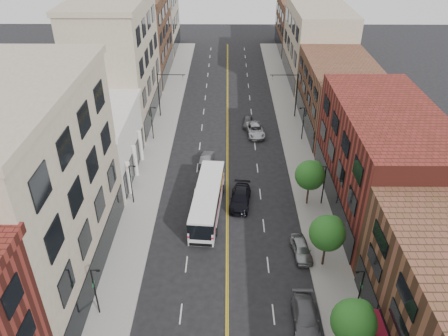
{
  "coord_description": "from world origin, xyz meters",
  "views": [
    {
      "loc": [
        -0.08,
        -17.35,
        30.54
      ],
      "look_at": [
        -0.39,
        23.9,
        5.0
      ],
      "focal_mm": 35.0,
      "sensor_mm": 36.0,
      "label": 1
    }
  ],
  "objects_px": {
    "car_parked_far": "(301,249)",
    "car_lane_a": "(240,198)",
    "city_bus": "(208,199)",
    "car_lane_behind": "(207,158)",
    "car_lane_b": "(255,130)",
    "car_lane_c": "(248,122)",
    "car_parked_mid": "(305,317)"
  },
  "relations": [
    {
      "from": "car_parked_far",
      "to": "car_lane_a",
      "type": "relative_size",
      "value": 0.76
    },
    {
      "from": "city_bus",
      "to": "car_parked_far",
      "type": "distance_m",
      "value": 11.91
    },
    {
      "from": "city_bus",
      "to": "car_lane_behind",
      "type": "relative_size",
      "value": 3.08
    },
    {
      "from": "car_lane_behind",
      "to": "car_lane_b",
      "type": "bearing_deg",
      "value": -122.7
    },
    {
      "from": "car_lane_b",
      "to": "car_lane_c",
      "type": "bearing_deg",
      "value": 102.83
    },
    {
      "from": "city_bus",
      "to": "car_lane_b",
      "type": "height_order",
      "value": "city_bus"
    },
    {
      "from": "car_lane_behind",
      "to": "car_lane_c",
      "type": "relative_size",
      "value": 1.09
    },
    {
      "from": "car_lane_behind",
      "to": "city_bus",
      "type": "bearing_deg",
      "value": 100.35
    },
    {
      "from": "car_parked_mid",
      "to": "car_lane_b",
      "type": "relative_size",
      "value": 0.94
    },
    {
      "from": "city_bus",
      "to": "car_lane_a",
      "type": "relative_size",
      "value": 2.25
    },
    {
      "from": "city_bus",
      "to": "car_lane_a",
      "type": "bearing_deg",
      "value": 27.68
    },
    {
      "from": "car_lane_behind",
      "to": "car_lane_a",
      "type": "xyz_separation_m",
      "value": [
        4.29,
        -9.35,
        0.14
      ]
    },
    {
      "from": "car_lane_b",
      "to": "car_parked_far",
      "type": "bearing_deg",
      "value": -88.59
    },
    {
      "from": "car_lane_a",
      "to": "car_lane_c",
      "type": "height_order",
      "value": "car_lane_a"
    },
    {
      "from": "car_parked_far",
      "to": "car_lane_b",
      "type": "relative_size",
      "value": 0.77
    },
    {
      "from": "car_parked_mid",
      "to": "car_lane_a",
      "type": "bearing_deg",
      "value": 108.09
    },
    {
      "from": "city_bus",
      "to": "car_lane_a",
      "type": "height_order",
      "value": "city_bus"
    },
    {
      "from": "car_parked_mid",
      "to": "car_lane_a",
      "type": "height_order",
      "value": "car_lane_a"
    },
    {
      "from": "car_parked_far",
      "to": "city_bus",
      "type": "bearing_deg",
      "value": 138.84
    },
    {
      "from": "car_parked_mid",
      "to": "car_lane_c",
      "type": "distance_m",
      "value": 37.8
    },
    {
      "from": "car_lane_a",
      "to": "car_parked_far",
      "type": "bearing_deg",
      "value": -48.06
    },
    {
      "from": "city_bus",
      "to": "car_lane_b",
      "type": "xyz_separation_m",
      "value": [
        6.42,
        19.26,
        -1.08
      ]
    },
    {
      "from": "city_bus",
      "to": "car_lane_c",
      "type": "bearing_deg",
      "value": 81.02
    },
    {
      "from": "car_parked_mid",
      "to": "car_lane_b",
      "type": "height_order",
      "value": "car_lane_b"
    },
    {
      "from": "city_bus",
      "to": "car_parked_mid",
      "type": "relative_size",
      "value": 2.42
    },
    {
      "from": "car_lane_behind",
      "to": "car_lane_a",
      "type": "distance_m",
      "value": 10.29
    },
    {
      "from": "car_parked_far",
      "to": "car_lane_b",
      "type": "bearing_deg",
      "value": 91.61
    },
    {
      "from": "car_parked_mid",
      "to": "car_parked_far",
      "type": "relative_size",
      "value": 1.22
    },
    {
      "from": "city_bus",
      "to": "car_parked_mid",
      "type": "distance_m",
      "value": 17.7
    },
    {
      "from": "city_bus",
      "to": "car_lane_behind",
      "type": "xyz_separation_m",
      "value": [
        -0.57,
        10.93,
        -1.17
      ]
    },
    {
      "from": "car_lane_behind",
      "to": "car_lane_a",
      "type": "bearing_deg",
      "value": 122.0
    },
    {
      "from": "car_lane_b",
      "to": "city_bus",
      "type": "bearing_deg",
      "value": -113.99
    }
  ]
}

